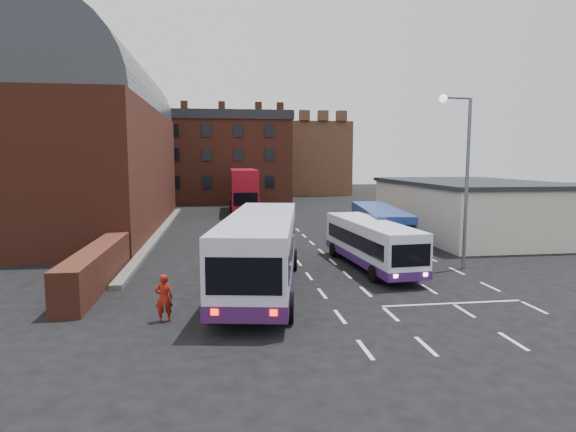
{
  "coord_description": "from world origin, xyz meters",
  "views": [
    {
      "loc": [
        -4.42,
        -21.13,
        5.92
      ],
      "look_at": [
        0.0,
        10.0,
        2.2
      ],
      "focal_mm": 30.0,
      "sensor_mm": 36.0,
      "label": 1
    }
  ],
  "objects": [
    {
      "name": "ground",
      "position": [
        0.0,
        0.0,
        0.0
      ],
      "size": [
        180.0,
        180.0,
        0.0
      ],
      "primitive_type": "plane",
      "color": "black"
    },
    {
      "name": "railway_station",
      "position": [
        -15.5,
        21.0,
        7.64
      ],
      "size": [
        12.0,
        28.0,
        16.0
      ],
      "color": "#602B1E",
      "rests_on": "ground"
    },
    {
      "name": "forecourt_wall",
      "position": [
        -10.2,
        2.0,
        0.9
      ],
      "size": [
        1.2,
        10.0,
        1.8
      ],
      "primitive_type": "cube",
      "color": "#602B1E",
      "rests_on": "ground"
    },
    {
      "name": "cream_building",
      "position": [
        15.0,
        14.0,
        2.16
      ],
      "size": [
        10.4,
        16.4,
        4.25
      ],
      "color": "beige",
      "rests_on": "ground"
    },
    {
      "name": "brick_terrace",
      "position": [
        -6.0,
        46.0,
        5.5
      ],
      "size": [
        22.0,
        10.0,
        11.0
      ],
      "primitive_type": "cube",
      "color": "brown",
      "rests_on": "ground"
    },
    {
      "name": "castle_keep",
      "position": [
        6.0,
        66.0,
        6.0
      ],
      "size": [
        22.0,
        22.0,
        12.0
      ],
      "primitive_type": "cube",
      "color": "brown",
      "rests_on": "ground"
    },
    {
      "name": "bus_white_outbound",
      "position": [
        -2.62,
        0.26,
        2.01
      ],
      "size": [
        4.96,
        12.8,
        3.41
      ],
      "rotation": [
        0.0,
        0.0,
        -0.17
      ],
      "color": "silver",
      "rests_on": "ground"
    },
    {
      "name": "bus_white_inbound",
      "position": [
        3.68,
        3.78,
        1.52
      ],
      "size": [
        2.91,
        9.55,
        2.57
      ],
      "rotation": [
        0.0,
        0.0,
        3.22
      ],
      "color": "white",
      "rests_on": "ground"
    },
    {
      "name": "bus_blue",
      "position": [
        6.0,
        9.22,
        1.61
      ],
      "size": [
        3.56,
        10.22,
        2.73
      ],
      "rotation": [
        0.0,
        0.0,
        3.01
      ],
      "color": "navy",
      "rests_on": "ground"
    },
    {
      "name": "bus_red_double",
      "position": [
        -1.82,
        32.58,
        2.55
      ],
      "size": [
        3.16,
        12.05,
        4.81
      ],
      "rotation": [
        0.0,
        0.0,
        3.13
      ],
      "color": "#A10C1D",
      "rests_on": "ground"
    },
    {
      "name": "street_lamp",
      "position": [
        8.28,
        2.82,
        5.56
      ],
      "size": [
        1.87,
        0.45,
        9.22
      ],
      "rotation": [
        0.0,
        0.0,
        0.1
      ],
      "color": "#5A5C61",
      "rests_on": "ground"
    },
    {
      "name": "pedestrian_red",
      "position": [
        -6.51,
        -3.59,
        0.89
      ],
      "size": [
        0.69,
        0.49,
        1.77
      ],
      "primitive_type": "imported",
      "rotation": [
        0.0,
        0.0,
        3.26
      ],
      "color": "maroon",
      "rests_on": "ground"
    },
    {
      "name": "pedestrian_beige",
      "position": [
        -4.26,
        -1.41,
        0.7
      ],
      "size": [
        0.79,
        0.69,
        1.4
      ],
      "primitive_type": "imported",
      "rotation": [
        0.0,
        0.0,
        3.4
      ],
      "color": "#C4B795",
      "rests_on": "ground"
    }
  ]
}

